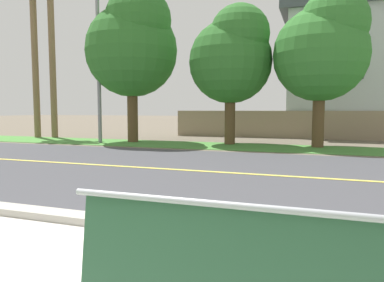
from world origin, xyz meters
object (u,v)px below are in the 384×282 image
at_px(shade_tree_centre, 324,47).
at_px(palm_tree_tall, 33,8).
at_px(shade_tree_far_left, 133,44).
at_px(shade_tree_left, 233,55).
at_px(streetlamp, 101,42).

distance_m(shade_tree_centre, palm_tree_tall, 14.23).
relative_size(shade_tree_far_left, shade_tree_left, 1.18).
bearing_deg(palm_tree_tall, shade_tree_centre, -1.67).
height_order(shade_tree_left, palm_tree_tall, palm_tree_tall).
relative_size(shade_tree_far_left, palm_tree_tall, 0.81).
bearing_deg(palm_tree_tall, shade_tree_far_left, -6.70).
xyz_separation_m(shade_tree_far_left, shade_tree_centre, (7.85, 0.31, -0.55)).
bearing_deg(palm_tree_tall, shade_tree_left, -1.79).
xyz_separation_m(shade_tree_centre, palm_tree_tall, (-13.94, 0.41, 2.83)).
height_order(streetlamp, shade_tree_far_left, streetlamp).
xyz_separation_m(shade_tree_far_left, palm_tree_tall, (-6.09, 0.71, 2.28)).
bearing_deg(shade_tree_far_left, shade_tree_left, 5.11).
bearing_deg(shade_tree_left, shade_tree_far_left, -174.89).
distance_m(shade_tree_left, palm_tree_tall, 10.85).
relative_size(shade_tree_far_left, shade_tree_centre, 1.14).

